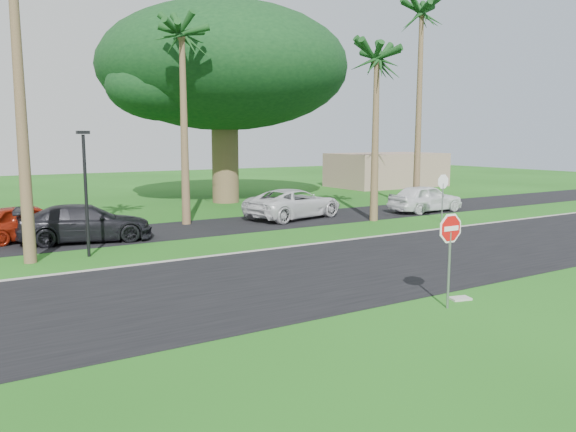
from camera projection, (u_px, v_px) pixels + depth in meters
The scene contains 17 objects.
ground at pixel (359, 285), 16.83m from camera, with size 120.00×120.00×0.00m, color #1B5314.
road at pixel (321, 271), 18.52m from camera, with size 120.00×8.00×0.02m, color black.
parking_strip at pixel (198, 228), 27.38m from camera, with size 120.00×5.00×0.02m, color black.
curb at pixel (262, 250), 21.93m from camera, with size 120.00×0.12×0.06m, color gray.
stop_sign_near at pixel (450, 241), 14.32m from camera, with size 1.05×0.07×2.62m.
stop_sign_far at pixel (443, 188), 29.56m from camera, with size 1.05×0.07×2.62m.
palm_center at pixel (182, 39), 27.38m from camera, with size 5.00×5.00×10.50m.
palm_right_near at pixel (377, 63), 28.81m from camera, with size 5.00×5.00×9.50m.
palm_right_far at pixel (422, 18), 33.98m from camera, with size 5.00×5.00×13.00m.
canopy_tree at pixel (224, 69), 37.27m from camera, with size 16.50×16.50×13.12m.
streetlight_right at pixel (86, 186), 20.53m from camera, with size 0.45×0.25×4.64m.
building_far at pixel (386, 170), 51.01m from camera, with size 10.00×6.00×3.00m, color gray.
car_red at pixel (30, 223), 23.98m from camera, with size 1.87×4.65×1.58m, color maroon.
car_dark at pixel (86, 223), 23.74m from camera, with size 2.21×5.44×1.58m, color black.
car_minivan at pixel (294, 204), 30.66m from camera, with size 2.68×5.81×1.61m, color silver.
car_pickup at pixel (425, 199), 33.28m from camera, with size 1.92×4.76×1.62m, color white.
utility_slab at pixel (460, 298), 15.33m from camera, with size 0.55×0.35×0.06m, color #A3A49B.
Camera 1 is at (-10.41, -12.84, 4.39)m, focal length 35.00 mm.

